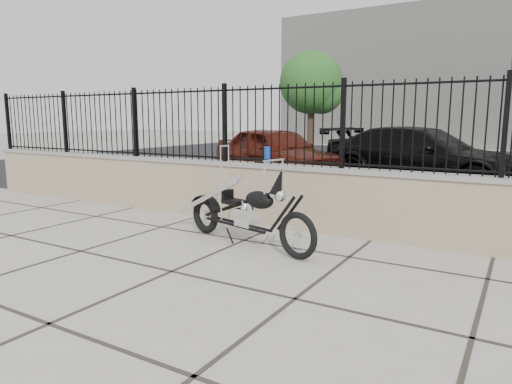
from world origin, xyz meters
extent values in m
plane|color=#99968E|center=(0.00, 0.00, 0.00)|extent=(90.00, 90.00, 0.00)
plane|color=black|center=(0.00, 12.50, 0.00)|extent=(30.00, 30.00, 0.00)
cube|color=gray|center=(0.00, 2.50, 0.48)|extent=(14.00, 0.36, 0.96)
cube|color=black|center=(0.00, 2.50, 1.56)|extent=(14.00, 0.08, 1.20)
cube|color=beige|center=(0.00, 26.50, 4.00)|extent=(22.00, 6.00, 8.00)
imported|color=#48130A|center=(-2.58, 7.19, 0.72)|extent=(4.57, 3.34, 1.45)
imported|color=black|center=(1.04, 8.02, 0.72)|extent=(5.33, 3.13, 1.45)
cylinder|color=blue|center=(-1.46, 4.73, 0.53)|extent=(0.16, 0.16, 1.06)
cylinder|color=#382619|center=(-5.51, 15.99, 1.35)|extent=(0.27, 0.27, 2.69)
sphere|color=#42732B|center=(-5.51, 15.99, 3.41)|extent=(2.87, 2.87, 2.87)
camera|label=1|loc=(3.24, -3.64, 1.67)|focal=32.00mm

